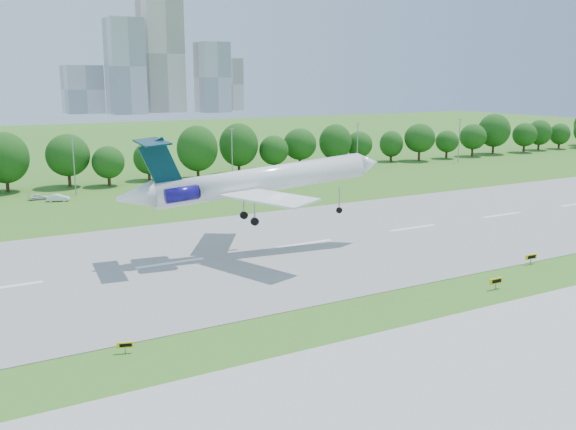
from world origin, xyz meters
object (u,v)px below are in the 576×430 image
Objects in this scene: service_vehicle_a at (58,198)px; service_vehicle_b at (38,197)px; taxi_sign_left at (125,345)px; airliner at (249,181)px.

service_vehicle_a is 1.16× the size of service_vehicle_b.
service_vehicle_b reaches higher than taxi_sign_left.
taxi_sign_left is 79.58m from service_vehicle_b.
service_vehicle_a is at bearing -138.85° from service_vehicle_b.
airliner is 10.58× the size of service_vehicle_b.
airliner is 9.11× the size of service_vehicle_a.
airliner reaches higher than taxi_sign_left.
airliner is 27.20× the size of taxi_sign_left.
service_vehicle_a is at bearing 102.87° from taxi_sign_left.
airliner is 58.90m from service_vehicle_b.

